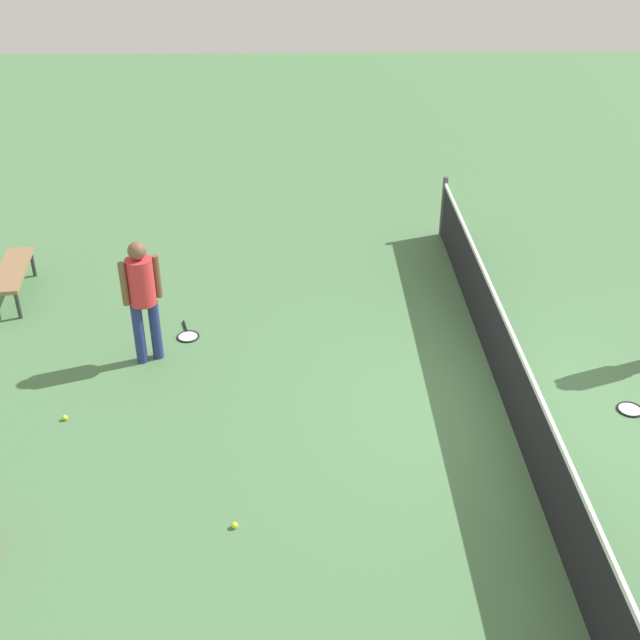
{
  "coord_description": "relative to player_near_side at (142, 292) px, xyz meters",
  "views": [
    {
      "loc": [
        7.69,
        -2.42,
        5.76
      ],
      "look_at": [
        -0.56,
        -2.24,
        0.9
      ],
      "focal_mm": 44.31,
      "sensor_mm": 36.0,
      "label": 1
    }
  ],
  "objects": [
    {
      "name": "ground_plane",
      "position": [
        1.12,
        4.47,
        -1.01
      ],
      "size": [
        40.0,
        40.0,
        0.0
      ],
      "primitive_type": "plane",
      "color": "#4C7A4C"
    },
    {
      "name": "court_net",
      "position": [
        1.12,
        4.47,
        -0.51
      ],
      "size": [
        10.09,
        0.09,
        1.07
      ],
      "color": "#4C4C51",
      "rests_on": "ground_plane"
    },
    {
      "name": "player_near_side",
      "position": [
        0.0,
        0.0,
        0.0
      ],
      "size": [
        0.46,
        0.5,
        1.7
      ],
      "color": "navy",
      "rests_on": "ground_plane"
    },
    {
      "name": "tennis_racket_near_player",
      "position": [
        -0.57,
        0.42,
        -1.0
      ],
      "size": [
        0.61,
        0.39,
        0.03
      ],
      "color": "black",
      "rests_on": "ground_plane"
    },
    {
      "name": "tennis_racket_far_player",
      "position": [
        1.26,
        5.99,
        -1.0
      ],
      "size": [
        0.36,
        0.6,
        0.03
      ],
      "color": "black",
      "rests_on": "ground_plane"
    },
    {
      "name": "tennis_ball_near_player",
      "position": [
        1.3,
        -0.8,
        -0.98
      ],
      "size": [
        0.07,
        0.07,
        0.07
      ],
      "primitive_type": "sphere",
      "color": "#C6E033",
      "rests_on": "ground_plane"
    },
    {
      "name": "tennis_ball_by_net",
      "position": [
        -2.17,
        -0.25,
        -0.98
      ],
      "size": [
        0.07,
        0.07,
        0.07
      ],
      "primitive_type": "sphere",
      "color": "#C6E033",
      "rests_on": "ground_plane"
    },
    {
      "name": "tennis_ball_midcourt",
      "position": [
        3.08,
        1.33,
        -0.98
      ],
      "size": [
        0.07,
        0.07,
        0.07
      ],
      "primitive_type": "sphere",
      "color": "#C6E033",
      "rests_on": "ground_plane"
    },
    {
      "name": "courtside_bench",
      "position": [
        -1.77,
        -2.29,
        -0.59
      ],
      "size": [
        1.54,
        0.59,
        0.48
      ],
      "color": "olive",
      "rests_on": "ground_plane"
    }
  ]
}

